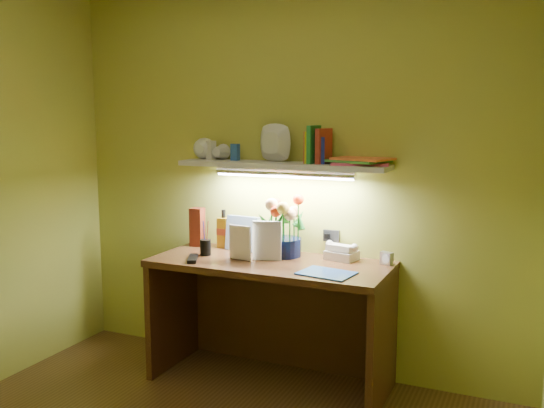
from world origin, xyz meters
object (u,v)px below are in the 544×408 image
at_px(desk, 270,322).
at_px(whisky_bottle, 224,229).
at_px(telephone, 342,251).
at_px(desk_clock, 387,258).
at_px(flower_bouquet, 283,225).

relative_size(desk, whisky_bottle, 5.69).
xyz_separation_m(telephone, desk_clock, (0.27, -0.01, -0.02)).
xyz_separation_m(telephone, whisky_bottle, (-0.80, 0.01, 0.07)).
bearing_deg(whisky_bottle, telephone, -1.00).
relative_size(desk, telephone, 7.96).
xyz_separation_m(desk, desk_clock, (0.64, 0.19, 0.41)).
bearing_deg(desk, flower_bouquet, 82.38).
relative_size(flower_bouquet, telephone, 2.17).
height_order(telephone, whisky_bottle, whisky_bottle).
bearing_deg(telephone, desk, -139.37).
relative_size(desk, desk_clock, 19.27).
height_order(desk, desk_clock, desk_clock).
xyz_separation_m(desk, whisky_bottle, (-0.42, 0.22, 0.50)).
distance_m(flower_bouquet, telephone, 0.38).
relative_size(telephone, whisky_bottle, 0.71).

